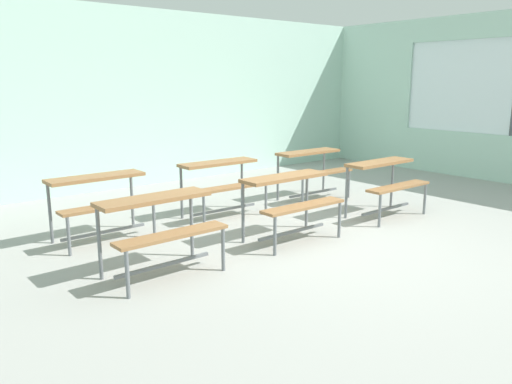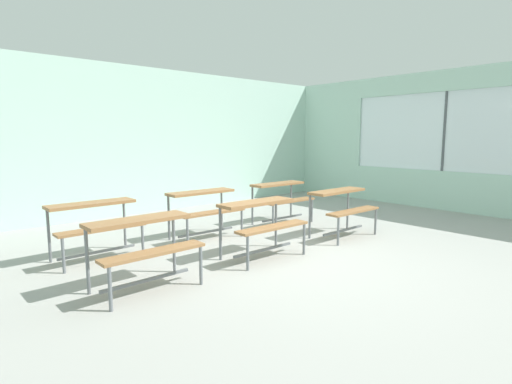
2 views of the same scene
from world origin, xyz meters
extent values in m
cube|color=#9E9E99|center=(0.00, 0.00, -0.03)|extent=(10.00, 9.00, 0.05)
cube|color=silver|center=(0.00, 4.50, 1.50)|extent=(10.00, 0.12, 3.00)
cube|color=silver|center=(5.00, 3.55, 1.70)|extent=(0.12, 1.90, 1.70)
cube|color=olive|center=(-1.99, 0.61, 0.72)|extent=(1.10, 0.34, 0.04)
cube|color=olive|center=(-1.99, 0.29, 0.44)|extent=(1.10, 0.24, 0.03)
cylinder|color=slate|center=(-2.50, 0.75, 0.36)|extent=(0.04, 0.04, 0.72)
cylinder|color=slate|center=(-1.50, 0.76, 0.36)|extent=(0.04, 0.04, 0.72)
cylinder|color=slate|center=(-2.49, 0.20, 0.22)|extent=(0.04, 0.04, 0.44)
cylinder|color=slate|center=(-1.49, 0.21, 0.22)|extent=(0.04, 0.04, 0.44)
cube|color=slate|center=(-1.99, 0.47, 0.10)|extent=(1.00, 0.05, 0.03)
cube|color=olive|center=(-0.31, 0.63, 0.72)|extent=(1.10, 0.33, 0.04)
cube|color=olive|center=(-0.31, 0.31, 0.44)|extent=(1.10, 0.23, 0.03)
cylinder|color=slate|center=(-0.81, 0.77, 0.36)|extent=(0.04, 0.04, 0.72)
cylinder|color=slate|center=(0.19, 0.77, 0.36)|extent=(0.04, 0.04, 0.72)
cylinder|color=slate|center=(-0.81, 0.22, 0.22)|extent=(0.04, 0.04, 0.44)
cylinder|color=slate|center=(0.19, 0.22, 0.22)|extent=(0.04, 0.04, 0.44)
cube|color=slate|center=(-0.31, 0.49, 0.10)|extent=(1.00, 0.04, 0.03)
cube|color=olive|center=(1.40, 0.59, 0.72)|extent=(1.10, 0.32, 0.04)
cube|color=olive|center=(1.40, 0.27, 0.44)|extent=(1.10, 0.22, 0.03)
cylinder|color=slate|center=(0.90, 0.73, 0.36)|extent=(0.04, 0.04, 0.72)
cylinder|color=slate|center=(1.90, 0.74, 0.36)|extent=(0.04, 0.04, 0.72)
cylinder|color=slate|center=(0.90, 0.18, 0.22)|extent=(0.04, 0.04, 0.44)
cylinder|color=slate|center=(1.90, 0.19, 0.22)|extent=(0.04, 0.04, 0.44)
cube|color=slate|center=(1.40, 0.45, 0.10)|extent=(1.00, 0.03, 0.03)
cube|color=olive|center=(-2.00, 1.99, 0.72)|extent=(1.10, 0.33, 0.04)
cube|color=olive|center=(-2.00, 1.67, 0.44)|extent=(1.10, 0.23, 0.03)
cylinder|color=slate|center=(-2.50, 2.13, 0.36)|extent=(0.04, 0.04, 0.72)
cylinder|color=slate|center=(-1.50, 2.14, 0.36)|extent=(0.04, 0.04, 0.72)
cylinder|color=slate|center=(-2.49, 1.58, 0.22)|extent=(0.04, 0.04, 0.44)
cylinder|color=slate|center=(-1.49, 1.59, 0.22)|extent=(0.04, 0.04, 0.44)
cube|color=slate|center=(-2.00, 1.85, 0.10)|extent=(1.00, 0.04, 0.03)
cube|color=olive|center=(-0.31, 1.96, 0.72)|extent=(1.11, 0.34, 0.04)
cube|color=olive|center=(-0.31, 1.64, 0.44)|extent=(1.10, 0.24, 0.03)
cylinder|color=slate|center=(-0.80, 2.11, 0.36)|extent=(0.04, 0.04, 0.72)
cylinder|color=slate|center=(0.20, 2.09, 0.36)|extent=(0.04, 0.04, 0.72)
cylinder|color=slate|center=(-0.81, 1.56, 0.22)|extent=(0.04, 0.04, 0.44)
cylinder|color=slate|center=(0.18, 1.54, 0.22)|extent=(0.04, 0.04, 0.44)
cube|color=slate|center=(-0.31, 1.82, 0.10)|extent=(1.00, 0.05, 0.03)
cube|color=olive|center=(1.38, 1.93, 0.72)|extent=(1.10, 0.34, 0.04)
cube|color=olive|center=(1.37, 1.61, 0.44)|extent=(1.10, 0.24, 0.03)
cylinder|color=slate|center=(0.88, 2.08, 0.36)|extent=(0.04, 0.04, 0.72)
cylinder|color=slate|center=(1.88, 2.07, 0.36)|extent=(0.04, 0.04, 0.72)
cylinder|color=slate|center=(0.87, 1.53, 0.22)|extent=(0.04, 0.04, 0.44)
cylinder|color=slate|center=(1.87, 1.52, 0.22)|extent=(0.04, 0.04, 0.44)
cube|color=slate|center=(1.38, 1.79, 0.10)|extent=(1.00, 0.05, 0.03)
camera|label=1|loc=(-4.17, -3.58, 1.81)|focal=35.46mm
camera|label=2|loc=(-3.80, -3.30, 1.60)|focal=28.00mm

